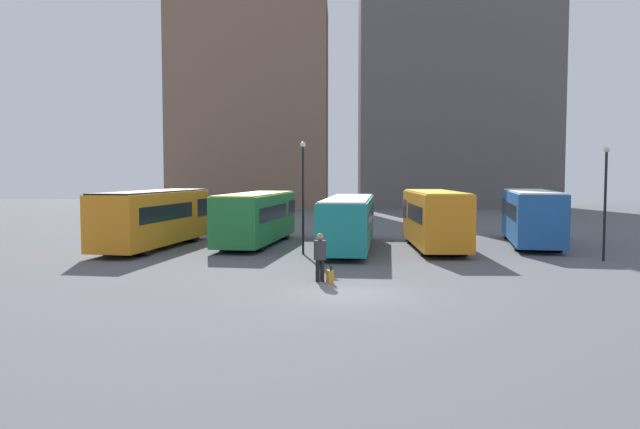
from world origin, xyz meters
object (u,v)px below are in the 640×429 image
bus_2 (349,221)px  bus_3 (435,218)px  bus_1 (257,217)px  lamp_post_1 (303,188)px  bus_4 (531,216)px  traveler (320,253)px  bus_0 (155,217)px  suitcase (330,277)px  lamp_post_0 (605,194)px

bus_2 → bus_3: size_ratio=1.32×
bus_1 → bus_2: size_ratio=0.84×
bus_1 → lamp_post_1: (2.96, -4.26, 1.75)m
bus_4 → bus_1: bearing=101.1°
bus_4 → traveler: (-11.89, -12.80, -0.61)m
bus_4 → lamp_post_1: lamp_post_1 is taller
bus_0 → lamp_post_1: (8.46, -2.46, 1.65)m
bus_1 → suitcase: bus_1 is taller
bus_2 → bus_4: bus_4 is taller
bus_3 → suitcase: size_ratio=12.81×
traveler → lamp_post_0: (13.28, 6.07, 2.10)m
lamp_post_1 → traveler: bearing=-82.1°
bus_1 → bus_4: bearing=-81.6°
bus_1 → traveler: bus_1 is taller
bus_4 → lamp_post_0: 7.02m
bus_4 → suitcase: (-11.50, -13.14, -1.47)m
lamp_post_0 → lamp_post_1: lamp_post_1 is taller
traveler → lamp_post_1: (-1.14, 8.21, 2.29)m
bus_0 → suitcase: 14.93m
traveler → bus_4: bearing=-62.6°
bus_2 → traveler: bus_2 is taller
bus_3 → bus_2: bearing=88.6°
bus_4 → suitcase: size_ratio=14.26×
bus_0 → traveler: (9.60, -10.66, -0.63)m
bus_4 → suitcase: 17.52m
bus_1 → bus_0: bearing=115.4°
bus_0 → bus_4: bearing=-76.2°
bus_1 → traveler: bearing=-154.6°
bus_0 → bus_2: size_ratio=0.89×
bus_0 → traveler: bus_0 is taller
bus_0 → traveler: 14.36m
bus_2 → lamp_post_0: lamp_post_0 is taller
bus_2 → suitcase: (-0.87, -10.95, -1.31)m
lamp_post_1 → bus_1: bearing=124.8°
traveler → bus_3: bearing=-49.1°
bus_1 → traveler: size_ratio=5.50×
bus_3 → bus_4: bearing=-70.0°
traveler → suitcase: 1.00m
bus_4 → lamp_post_1: size_ratio=1.78×
bus_1 → traveler: (4.10, -12.46, -0.53)m
bus_4 → lamp_post_1: (-13.03, -4.59, 1.67)m
bus_0 → lamp_post_1: lamp_post_1 is taller
bus_2 → suitcase: size_ratio=16.94×
bus_3 → bus_0: bearing=88.9°
bus_3 → bus_4: 6.34m
bus_1 → bus_3: bearing=-93.5°
bus_0 → lamp_post_0: size_ratio=2.01×
bus_0 → lamp_post_1: 8.96m
bus_3 → traveler: size_ratio=4.94×
bus_2 → bus_4: 10.85m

